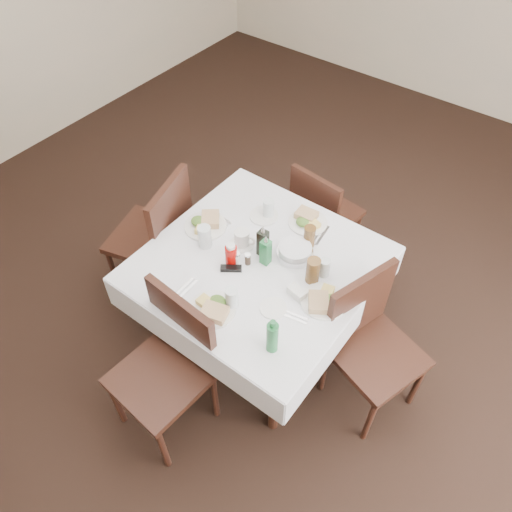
# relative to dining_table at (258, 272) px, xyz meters

# --- Properties ---
(ground_plane) EXTENTS (7.00, 7.00, 0.00)m
(ground_plane) POSITION_rel_dining_table_xyz_m (-0.08, 0.14, -0.68)
(ground_plane) COLOR black
(room_shell) EXTENTS (6.04, 7.04, 2.80)m
(room_shell) POSITION_rel_dining_table_xyz_m (-0.08, 0.14, 1.04)
(room_shell) COLOR beige
(room_shell) RESTS_ON ground
(dining_table) EXTENTS (1.24, 1.24, 0.76)m
(dining_table) POSITION_rel_dining_table_xyz_m (0.00, 0.00, 0.00)
(dining_table) COLOR black
(dining_table) RESTS_ON ground
(chair_north) EXTENTS (0.45, 0.45, 0.85)m
(chair_north) POSITION_rel_dining_table_xyz_m (-0.08, 0.84, -0.19)
(chair_north) COLOR black
(chair_north) RESTS_ON ground
(chair_south) EXTENTS (0.49, 0.49, 0.97)m
(chair_south) POSITION_rel_dining_table_xyz_m (-0.07, -0.68, -0.12)
(chair_south) COLOR black
(chair_south) RESTS_ON ground
(chair_east) EXTENTS (0.56, 0.56, 0.94)m
(chair_east) POSITION_rel_dining_table_xyz_m (0.70, 0.08, -0.14)
(chair_east) COLOR black
(chair_east) RESTS_ON ground
(chair_west) EXTENTS (0.57, 0.57, 0.99)m
(chair_west) POSITION_rel_dining_table_xyz_m (-0.79, -0.04, -0.11)
(chair_west) COLOR black
(chair_west) RESTS_ON ground
(meal_north) EXTENTS (0.24, 0.24, 0.05)m
(meal_north) POSITION_rel_dining_table_xyz_m (0.04, 0.44, 0.11)
(meal_north) COLOR white
(meal_north) RESTS_ON dining_table
(meal_south) EXTENTS (0.25, 0.25, 0.06)m
(meal_south) POSITION_rel_dining_table_xyz_m (0.02, -0.42, 0.11)
(meal_south) COLOR white
(meal_south) RESTS_ON dining_table
(meal_east) EXTENTS (0.25, 0.25, 0.05)m
(meal_east) POSITION_rel_dining_table_xyz_m (0.45, -0.02, 0.11)
(meal_east) COLOR white
(meal_east) RESTS_ON dining_table
(meal_west) EXTENTS (0.26, 0.26, 0.06)m
(meal_west) POSITION_rel_dining_table_xyz_m (-0.43, 0.04, 0.11)
(meal_west) COLOR white
(meal_west) RESTS_ON dining_table
(side_plate_a) EXTENTS (0.18, 0.18, 0.01)m
(side_plate_a) POSITION_rel_dining_table_xyz_m (-0.20, 0.32, 0.09)
(side_plate_a) COLOR white
(side_plate_a) RESTS_ON dining_table
(side_plate_b) EXTENTS (0.14, 0.14, 0.01)m
(side_plate_b) POSITION_rel_dining_table_xyz_m (0.26, -0.22, 0.09)
(side_plate_b) COLOR white
(side_plate_b) RESTS_ON dining_table
(water_n) EXTENTS (0.07, 0.07, 0.13)m
(water_n) POSITION_rel_dining_table_xyz_m (-0.18, 0.34, 0.15)
(water_n) COLOR silver
(water_n) RESTS_ON dining_table
(water_s) EXTENTS (0.07, 0.07, 0.13)m
(water_s) POSITION_rel_dining_table_xyz_m (0.07, -0.33, 0.15)
(water_s) COLOR silver
(water_s) RESTS_ON dining_table
(water_e) EXTENTS (0.06, 0.06, 0.11)m
(water_e) POSITION_rel_dining_table_xyz_m (0.34, 0.15, 0.14)
(water_e) COLOR silver
(water_e) RESTS_ON dining_table
(water_w) EXTENTS (0.08, 0.08, 0.14)m
(water_w) POSITION_rel_dining_table_xyz_m (-0.33, -0.08, 0.16)
(water_w) COLOR silver
(water_w) RESTS_ON dining_table
(iced_tea_a) EXTENTS (0.07, 0.07, 0.14)m
(iced_tea_a) POSITION_rel_dining_table_xyz_m (0.15, 0.28, 0.16)
(iced_tea_a) COLOR brown
(iced_tea_a) RESTS_ON dining_table
(iced_tea_b) EXTENTS (0.08, 0.08, 0.16)m
(iced_tea_b) POSITION_rel_dining_table_xyz_m (0.31, 0.07, 0.17)
(iced_tea_b) COLOR brown
(iced_tea_b) RESTS_ON dining_table
(bread_basket) EXTENTS (0.21, 0.21, 0.07)m
(bread_basket) POSITION_rel_dining_table_xyz_m (0.14, 0.17, 0.12)
(bread_basket) COLOR silver
(bread_basket) RESTS_ON dining_table
(oil_cruet_dark) EXTENTS (0.05, 0.05, 0.22)m
(oil_cruet_dark) POSITION_rel_dining_table_xyz_m (-0.02, 0.07, 0.18)
(oil_cruet_dark) COLOR black
(oil_cruet_dark) RESTS_ON dining_table
(oil_cruet_green) EXTENTS (0.05, 0.05, 0.21)m
(oil_cruet_green) POSITION_rel_dining_table_xyz_m (0.03, 0.02, 0.18)
(oil_cruet_green) COLOR #1F7038
(oil_cruet_green) RESTS_ON dining_table
(ketchup_bottle) EXTENTS (0.07, 0.07, 0.15)m
(ketchup_bottle) POSITION_rel_dining_table_xyz_m (-0.12, -0.10, 0.16)
(ketchup_bottle) COLOR #AB0603
(ketchup_bottle) RESTS_ON dining_table
(salt_shaker) EXTENTS (0.04, 0.04, 0.08)m
(salt_shaker) POSITION_rel_dining_table_xyz_m (-0.09, -0.08, 0.13)
(salt_shaker) COLOR white
(salt_shaker) RESTS_ON dining_table
(pepper_shaker) EXTENTS (0.03, 0.03, 0.08)m
(pepper_shaker) POSITION_rel_dining_table_xyz_m (-0.04, -0.05, 0.12)
(pepper_shaker) COLOR #3D2D22
(pepper_shaker) RESTS_ON dining_table
(coffee_mug) EXTENTS (0.16, 0.14, 0.11)m
(coffee_mug) POSITION_rel_dining_table_xyz_m (-0.16, 0.05, 0.13)
(coffee_mug) COLOR white
(coffee_mug) RESTS_ON dining_table
(sunglasses) EXTENTS (0.12, 0.10, 0.03)m
(sunglasses) POSITION_rel_dining_table_xyz_m (-0.09, -0.14, 0.10)
(sunglasses) COLOR black
(sunglasses) RESTS_ON dining_table
(green_bottle) EXTENTS (0.06, 0.06, 0.23)m
(green_bottle) POSITION_rel_dining_table_xyz_m (0.39, -0.41, 0.19)
(green_bottle) COLOR #1F7038
(green_bottle) RESTS_ON dining_table
(sugar_caddy) EXTENTS (0.11, 0.07, 0.05)m
(sugar_caddy) POSITION_rel_dining_table_xyz_m (0.31, -0.07, 0.11)
(sugar_caddy) COLOR white
(sugar_caddy) RESTS_ON dining_table
(cutlery_n) EXTENTS (0.07, 0.19, 0.01)m
(cutlery_n) POSITION_rel_dining_table_xyz_m (0.17, 0.39, 0.09)
(cutlery_n) COLOR silver
(cutlery_n) RESTS_ON dining_table
(cutlery_s) EXTENTS (0.05, 0.18, 0.01)m
(cutlery_s) POSITION_rel_dining_table_xyz_m (-0.20, -0.41, 0.09)
(cutlery_s) COLOR silver
(cutlery_s) RESTS_ON dining_table
(cutlery_e) EXTENTS (0.16, 0.07, 0.01)m
(cutlery_e) POSITION_rel_dining_table_xyz_m (0.37, -0.19, 0.09)
(cutlery_e) COLOR silver
(cutlery_e) RESTS_ON dining_table
(cutlery_w) EXTENTS (0.18, 0.07, 0.01)m
(cutlery_w) POSITION_rel_dining_table_xyz_m (-0.41, 0.14, 0.09)
(cutlery_w) COLOR silver
(cutlery_w) RESTS_ON dining_table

